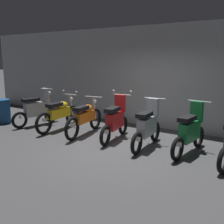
{
  "coord_description": "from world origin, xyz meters",
  "views": [
    {
      "loc": [
        3.33,
        -5.14,
        2.18
      ],
      "look_at": [
        -0.59,
        0.6,
        0.75
      ],
      "focal_mm": 42.91,
      "sensor_mm": 36.0,
      "label": 1
    }
  ],
  "objects_px": {
    "motorbike_slot_2": "(85,118)",
    "trash_bin": "(2,111)",
    "motorbike_slot_1": "(60,114)",
    "motorbike_slot_3": "(115,120)",
    "motorbike_slot_5": "(190,131)",
    "motorbike_slot_4": "(148,126)",
    "motorbike_slot_0": "(37,109)"
  },
  "relations": [
    {
      "from": "motorbike_slot_2",
      "to": "motorbike_slot_3",
      "type": "bearing_deg",
      "value": 4.67
    },
    {
      "from": "motorbike_slot_1",
      "to": "motorbike_slot_3",
      "type": "height_order",
      "value": "motorbike_slot_3"
    },
    {
      "from": "motorbike_slot_2",
      "to": "trash_bin",
      "type": "distance_m",
      "value": 3.22
    },
    {
      "from": "motorbike_slot_1",
      "to": "trash_bin",
      "type": "bearing_deg",
      "value": -167.34
    },
    {
      "from": "motorbike_slot_4",
      "to": "motorbike_slot_5",
      "type": "relative_size",
      "value": 1.0
    },
    {
      "from": "motorbike_slot_3",
      "to": "motorbike_slot_5",
      "type": "distance_m",
      "value": 2.0
    },
    {
      "from": "motorbike_slot_2",
      "to": "trash_bin",
      "type": "relative_size",
      "value": 2.44
    },
    {
      "from": "motorbike_slot_4",
      "to": "motorbike_slot_0",
      "type": "bearing_deg",
      "value": -179.21
    },
    {
      "from": "motorbike_slot_1",
      "to": "trash_bin",
      "type": "distance_m",
      "value": 2.25
    },
    {
      "from": "motorbike_slot_3",
      "to": "motorbike_slot_5",
      "type": "xyz_separation_m",
      "value": [
        1.99,
        0.07,
        -0.0
      ]
    },
    {
      "from": "motorbike_slot_2",
      "to": "motorbike_slot_0",
      "type": "bearing_deg",
      "value": -178.23
    },
    {
      "from": "motorbike_slot_0",
      "to": "motorbike_slot_1",
      "type": "bearing_deg",
      "value": 2.31
    },
    {
      "from": "motorbike_slot_4",
      "to": "trash_bin",
      "type": "relative_size",
      "value": 2.12
    },
    {
      "from": "motorbike_slot_3",
      "to": "trash_bin",
      "type": "relative_size",
      "value": 2.1
    },
    {
      "from": "motorbike_slot_5",
      "to": "motorbike_slot_3",
      "type": "bearing_deg",
      "value": -177.92
    },
    {
      "from": "motorbike_slot_1",
      "to": "motorbike_slot_5",
      "type": "relative_size",
      "value": 1.16
    },
    {
      "from": "motorbike_slot_0",
      "to": "motorbike_slot_2",
      "type": "distance_m",
      "value": 1.97
    },
    {
      "from": "motorbike_slot_2",
      "to": "motorbike_slot_4",
      "type": "height_order",
      "value": "motorbike_slot_4"
    },
    {
      "from": "motorbike_slot_1",
      "to": "motorbike_slot_3",
      "type": "distance_m",
      "value": 1.98
    },
    {
      "from": "motorbike_slot_4",
      "to": "trash_bin",
      "type": "height_order",
      "value": "motorbike_slot_4"
    },
    {
      "from": "motorbike_slot_0",
      "to": "motorbike_slot_2",
      "type": "xyz_separation_m",
      "value": [
        1.97,
        0.06,
        -0.03
      ]
    },
    {
      "from": "motorbike_slot_1",
      "to": "motorbike_slot_2",
      "type": "xyz_separation_m",
      "value": [
        0.99,
        0.02,
        -0.0
      ]
    },
    {
      "from": "motorbike_slot_2",
      "to": "motorbike_slot_5",
      "type": "relative_size",
      "value": 1.15
    },
    {
      "from": "motorbike_slot_0",
      "to": "motorbike_slot_1",
      "type": "height_order",
      "value": "motorbike_slot_0"
    },
    {
      "from": "motorbike_slot_0",
      "to": "motorbike_slot_5",
      "type": "distance_m",
      "value": 4.96
    },
    {
      "from": "motorbike_slot_2",
      "to": "motorbike_slot_4",
      "type": "bearing_deg",
      "value": -0.18
    },
    {
      "from": "motorbike_slot_5",
      "to": "trash_bin",
      "type": "relative_size",
      "value": 2.12
    },
    {
      "from": "motorbike_slot_2",
      "to": "trash_bin",
      "type": "height_order",
      "value": "motorbike_slot_2"
    },
    {
      "from": "motorbike_slot_4",
      "to": "motorbike_slot_5",
      "type": "xyz_separation_m",
      "value": [
        1.0,
        0.16,
        0.0
      ]
    },
    {
      "from": "motorbike_slot_0",
      "to": "motorbike_slot_3",
      "type": "relative_size",
      "value": 1.0
    },
    {
      "from": "motorbike_slot_3",
      "to": "motorbike_slot_4",
      "type": "relative_size",
      "value": 0.99
    },
    {
      "from": "motorbike_slot_2",
      "to": "motorbike_slot_3",
      "type": "xyz_separation_m",
      "value": [
        0.99,
        0.08,
        0.04
      ]
    }
  ]
}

